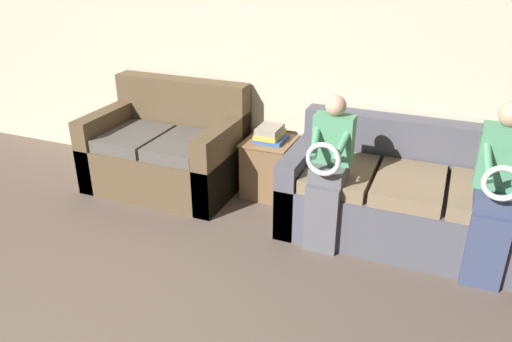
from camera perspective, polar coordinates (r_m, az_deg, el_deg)
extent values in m
cube|color=beige|center=(4.70, -2.53, 14.02)|extent=(7.99, 0.06, 2.55)
cube|color=#4C4C56|center=(4.13, 16.82, -4.32)|extent=(1.90, 0.96, 0.43)
cube|color=#4C4C56|center=(4.31, 18.12, 2.94)|extent=(1.90, 0.20, 0.42)
cube|color=#4C4C56|center=(4.22, 5.27, -1.05)|extent=(0.16, 0.96, 0.64)
cube|color=#7A664C|center=(3.99, 9.64, -0.30)|extent=(0.50, 0.72, 0.11)
cube|color=#7A664C|center=(3.92, 17.13, -1.53)|extent=(0.50, 0.72, 0.11)
cube|color=#7A664C|center=(3.93, 24.73, -2.76)|extent=(0.50, 0.72, 0.11)
cube|color=brown|center=(4.82, -10.20, 0.68)|extent=(1.36, 0.92, 0.43)
cube|color=brown|center=(4.93, -8.43, 7.39)|extent=(1.36, 0.20, 0.53)
cube|color=brown|center=(5.10, -16.08, 3.09)|extent=(0.16, 0.92, 0.70)
cube|color=brown|center=(4.49, -3.77, 1.05)|extent=(0.16, 0.92, 0.70)
cube|color=#514C47|center=(4.78, -13.73, 3.67)|extent=(0.49, 0.68, 0.11)
cube|color=#514C47|center=(4.50, -8.29, 2.83)|extent=(0.49, 0.68, 0.11)
cube|color=#56565B|center=(3.76, 7.51, -5.45)|extent=(0.25, 0.10, 0.54)
cube|color=#56565B|center=(3.74, 8.35, -0.13)|extent=(0.25, 0.28, 0.11)
cube|color=#4C8E66|center=(3.71, 8.86, 3.65)|extent=(0.29, 0.14, 0.37)
sphere|color=tan|center=(3.62, 9.12, 7.37)|extent=(0.15, 0.15, 0.15)
torus|color=silver|center=(3.48, 7.70, 1.33)|extent=(0.25, 0.04, 0.25)
cylinder|color=#4C8E66|center=(3.60, 6.84, 3.57)|extent=(0.10, 0.31, 0.21)
cylinder|color=#4C8E66|center=(3.55, 9.88, 3.11)|extent=(0.10, 0.31, 0.21)
cube|color=#384260|center=(3.70, 24.74, -8.35)|extent=(0.26, 0.10, 0.54)
cube|color=#384260|center=(3.67, 25.62, -2.94)|extent=(0.26, 0.28, 0.11)
cube|color=#4C8E66|center=(3.63, 26.38, 1.39)|extent=(0.30, 0.14, 0.44)
torus|color=white|center=(3.40, 26.32, -1.29)|extent=(0.24, 0.04, 0.24)
cylinder|color=#4C8E66|center=(3.48, 24.97, 1.34)|extent=(0.11, 0.31, 0.24)
cube|color=brown|center=(4.58, 1.53, 0.47)|extent=(0.41, 0.44, 0.53)
cube|color=brown|center=(4.48, 1.56, 3.46)|extent=(0.43, 0.46, 0.02)
cube|color=#33569E|center=(4.46, 1.73, 3.72)|extent=(0.26, 0.28, 0.03)
cube|color=gold|center=(4.46, 1.59, 4.22)|extent=(0.21, 0.29, 0.04)
cube|color=gray|center=(4.43, 1.57, 4.78)|extent=(0.20, 0.26, 0.06)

